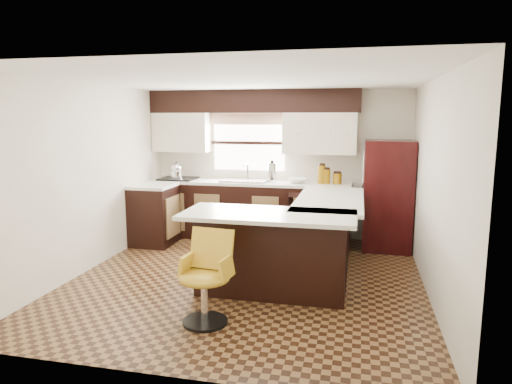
% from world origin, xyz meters
% --- Properties ---
extents(floor, '(4.40, 4.40, 0.00)m').
position_xyz_m(floor, '(0.00, 0.00, 0.00)').
color(floor, '#49301A').
rests_on(floor, ground).
extents(ceiling, '(4.40, 4.40, 0.00)m').
position_xyz_m(ceiling, '(0.00, 0.00, 2.40)').
color(ceiling, silver).
rests_on(ceiling, wall_back).
extents(wall_back, '(4.40, 0.00, 4.40)m').
position_xyz_m(wall_back, '(0.00, 2.20, 1.20)').
color(wall_back, beige).
rests_on(wall_back, floor).
extents(wall_front, '(4.40, 0.00, 4.40)m').
position_xyz_m(wall_front, '(0.00, -2.20, 1.20)').
color(wall_front, beige).
rests_on(wall_front, floor).
extents(wall_left, '(0.00, 4.40, 4.40)m').
position_xyz_m(wall_left, '(-2.10, 0.00, 1.20)').
color(wall_left, beige).
rests_on(wall_left, floor).
extents(wall_right, '(0.00, 4.40, 4.40)m').
position_xyz_m(wall_right, '(2.10, 0.00, 1.20)').
color(wall_right, beige).
rests_on(wall_right, floor).
extents(base_cab_back, '(3.30, 0.60, 0.90)m').
position_xyz_m(base_cab_back, '(-0.45, 1.90, 0.45)').
color(base_cab_back, black).
rests_on(base_cab_back, floor).
extents(base_cab_left, '(0.60, 0.70, 0.90)m').
position_xyz_m(base_cab_left, '(-1.80, 1.25, 0.45)').
color(base_cab_left, black).
rests_on(base_cab_left, floor).
extents(counter_back, '(3.30, 0.60, 0.04)m').
position_xyz_m(counter_back, '(-0.45, 1.90, 0.92)').
color(counter_back, silver).
rests_on(counter_back, base_cab_back).
extents(counter_left, '(0.60, 0.70, 0.04)m').
position_xyz_m(counter_left, '(-1.80, 1.25, 0.92)').
color(counter_left, silver).
rests_on(counter_left, base_cab_left).
extents(soffit, '(3.40, 0.35, 0.36)m').
position_xyz_m(soffit, '(-0.40, 2.03, 2.22)').
color(soffit, black).
rests_on(soffit, wall_back).
extents(upper_cab_left, '(0.94, 0.35, 0.64)m').
position_xyz_m(upper_cab_left, '(-1.62, 2.03, 1.72)').
color(upper_cab_left, beige).
rests_on(upper_cab_left, wall_back).
extents(upper_cab_right, '(1.14, 0.35, 0.64)m').
position_xyz_m(upper_cab_right, '(0.68, 2.03, 1.72)').
color(upper_cab_right, beige).
rests_on(upper_cab_right, wall_back).
extents(window_pane, '(1.20, 0.02, 0.90)m').
position_xyz_m(window_pane, '(-0.50, 2.18, 1.55)').
color(window_pane, white).
rests_on(window_pane, wall_back).
extents(valance, '(1.30, 0.06, 0.18)m').
position_xyz_m(valance, '(-0.50, 2.14, 1.94)').
color(valance, '#D19B93').
rests_on(valance, wall_back).
extents(sink, '(0.75, 0.45, 0.03)m').
position_xyz_m(sink, '(-0.50, 1.88, 0.96)').
color(sink, '#B2B2B7').
rests_on(sink, counter_back).
extents(dishwasher, '(0.58, 0.03, 0.78)m').
position_xyz_m(dishwasher, '(0.55, 1.61, 0.43)').
color(dishwasher, black).
rests_on(dishwasher, floor).
extents(cooktop, '(0.58, 0.50, 0.02)m').
position_xyz_m(cooktop, '(-1.65, 1.88, 0.96)').
color(cooktop, black).
rests_on(cooktop, counter_back).
extents(peninsula_long, '(0.60, 1.95, 0.90)m').
position_xyz_m(peninsula_long, '(0.90, 0.62, 0.45)').
color(peninsula_long, black).
rests_on(peninsula_long, floor).
extents(peninsula_return, '(1.65, 0.60, 0.90)m').
position_xyz_m(peninsula_return, '(0.38, -0.35, 0.45)').
color(peninsula_return, black).
rests_on(peninsula_return, floor).
extents(counter_pen_long, '(0.84, 1.95, 0.04)m').
position_xyz_m(counter_pen_long, '(0.95, 0.62, 0.92)').
color(counter_pen_long, silver).
rests_on(counter_pen_long, peninsula_long).
extents(counter_pen_return, '(1.89, 0.84, 0.04)m').
position_xyz_m(counter_pen_return, '(0.35, -0.44, 0.92)').
color(counter_pen_return, silver).
rests_on(counter_pen_return, peninsula_return).
extents(refrigerator, '(0.70, 0.67, 1.64)m').
position_xyz_m(refrigerator, '(1.73, 1.77, 0.82)').
color(refrigerator, black).
rests_on(refrigerator, floor).
extents(bar_chair, '(0.53, 0.53, 0.90)m').
position_xyz_m(bar_chair, '(-0.11, -1.26, 0.45)').
color(bar_chair, gold).
rests_on(bar_chair, floor).
extents(kettle, '(0.20, 0.20, 0.27)m').
position_xyz_m(kettle, '(-1.68, 1.88, 1.10)').
color(kettle, silver).
rests_on(kettle, cooktop).
extents(percolator, '(0.14, 0.14, 0.31)m').
position_xyz_m(percolator, '(-0.05, 1.90, 1.10)').
color(percolator, silver).
rests_on(percolator, counter_back).
extents(mixing_bowl, '(0.35, 0.35, 0.07)m').
position_xyz_m(mixing_bowl, '(0.35, 1.90, 0.98)').
color(mixing_bowl, white).
rests_on(mixing_bowl, counter_back).
extents(canister_large, '(0.12, 0.12, 0.29)m').
position_xyz_m(canister_large, '(0.73, 1.92, 1.09)').
color(canister_large, '#795208').
rests_on(canister_large, counter_back).
extents(canister_med, '(0.12, 0.12, 0.22)m').
position_xyz_m(canister_med, '(0.81, 1.92, 1.06)').
color(canister_med, '#795208').
rests_on(canister_med, counter_back).
extents(canister_small, '(0.14, 0.14, 0.17)m').
position_xyz_m(canister_small, '(0.97, 1.92, 1.03)').
color(canister_small, '#795208').
rests_on(canister_small, counter_back).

